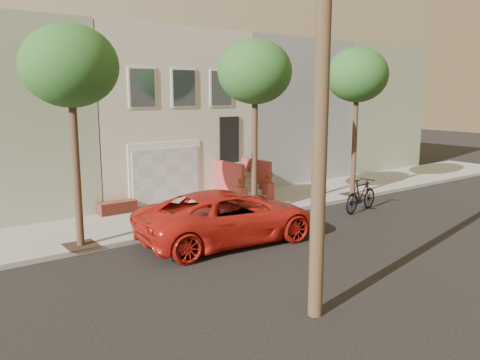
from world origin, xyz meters
TOP-DOWN VIEW (x-y plane):
  - ground at (0.00, 0.00)m, footprint 90.00×90.00m
  - sidewalk at (0.00, 5.35)m, footprint 40.00×3.70m
  - house_row at (0.00, 11.19)m, footprint 33.10×11.70m
  - tree_left at (-5.50, 3.90)m, footprint 2.70×2.57m
  - tree_mid at (1.00, 3.90)m, footprint 2.70×2.57m
  - tree_right at (6.50, 3.90)m, footprint 2.70×2.57m
  - pickup_truck at (-1.50, 2.00)m, footprint 6.00×3.19m
  - motorcycle at (4.82, 2.06)m, footprint 2.24×0.99m

SIDE VIEW (x-z plane):
  - ground at x=0.00m, z-range 0.00..0.00m
  - sidewalk at x=0.00m, z-range 0.00..0.15m
  - motorcycle at x=4.82m, z-range 0.00..1.30m
  - pickup_truck at x=-1.50m, z-range 0.00..1.60m
  - house_row at x=0.00m, z-range 0.14..7.14m
  - tree_left at x=-5.50m, z-range 2.11..8.41m
  - tree_mid at x=1.00m, z-range 2.11..8.41m
  - tree_right at x=6.50m, z-range 2.11..8.41m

